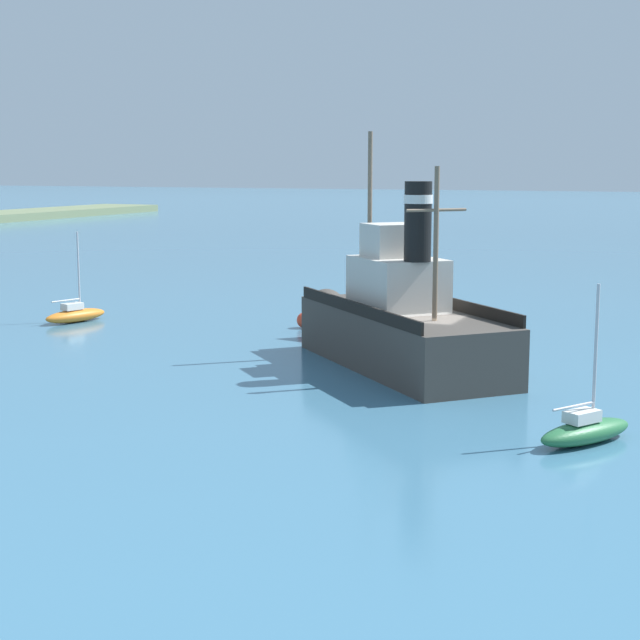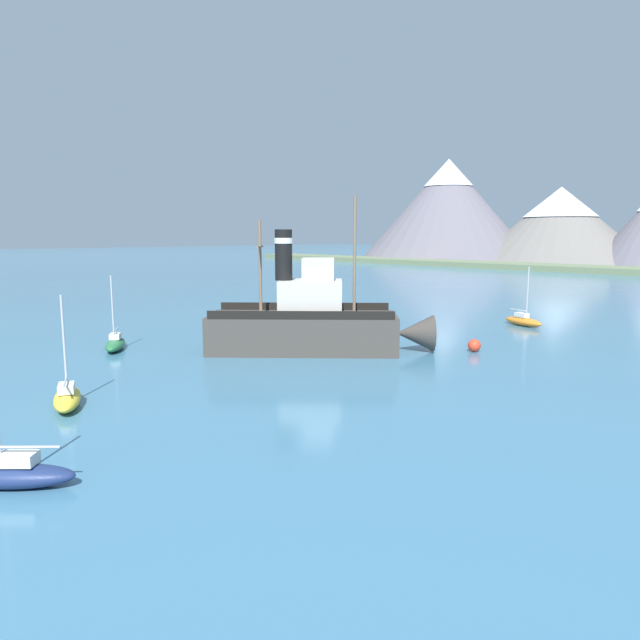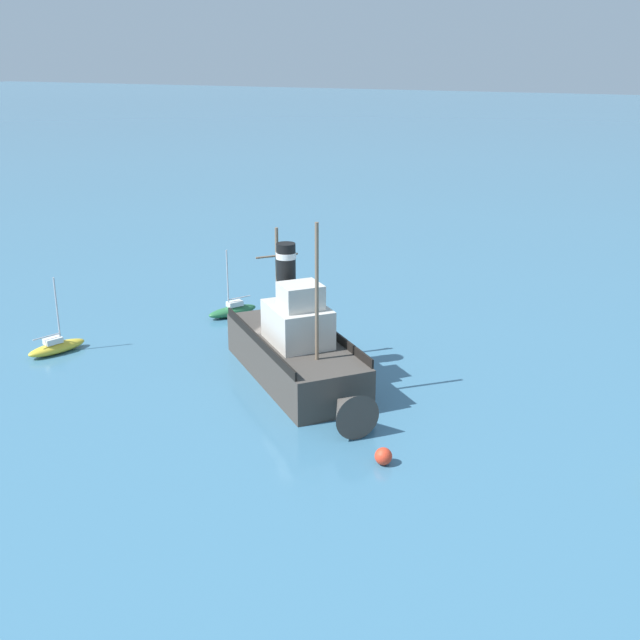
{
  "view_description": "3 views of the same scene",
  "coord_description": "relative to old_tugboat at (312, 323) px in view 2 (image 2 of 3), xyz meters",
  "views": [
    {
      "loc": [
        -37.11,
        -11.38,
        8.41
      ],
      "look_at": [
        0.85,
        5.11,
        1.88
      ],
      "focal_mm": 55.0,
      "sensor_mm": 36.0,
      "label": 1
    },
    {
      "loc": [
        28.85,
        -22.14,
        7.47
      ],
      "look_at": [
        0.77,
        3.61,
        1.76
      ],
      "focal_mm": 32.0,
      "sensor_mm": 36.0,
      "label": 2
    },
    {
      "loc": [
        40.57,
        19.59,
        18.47
      ],
      "look_at": [
        0.13,
        2.63,
        3.34
      ],
      "focal_mm": 45.0,
      "sensor_mm": 36.0,
      "label": 3
    }
  ],
  "objects": [
    {
      "name": "old_tugboat",
      "position": [
        0.0,
        0.0,
        0.0
      ],
      "size": [
        12.44,
        12.7,
        9.9
      ],
      "color": "#423D38",
      "rests_on": "ground"
    },
    {
      "name": "sailboat_yellow",
      "position": [
        1.73,
        -15.97,
        -1.4
      ],
      "size": [
        3.94,
        2.44,
        4.9
      ],
      "color": "gold",
      "rests_on": "ground"
    },
    {
      "name": "sailboat_green",
      "position": [
        -9.03,
        -9.26,
        -1.4
      ],
      "size": [
        3.81,
        2.94,
        4.9
      ],
      "color": "#286B3D",
      "rests_on": "ground"
    },
    {
      "name": "sailboat_orange",
      "position": [
        4.06,
        19.8,
        -1.4
      ],
      "size": [
        3.96,
        2.11,
        4.9
      ],
      "color": "orange",
      "rests_on": "ground"
    },
    {
      "name": "sailboat_navy",
      "position": [
        8.98,
        -20.02,
        -1.4
      ],
      "size": [
        3.37,
        3.55,
        4.9
      ],
      "color": "navy",
      "rests_on": "ground"
    },
    {
      "name": "ground_plane",
      "position": [
        -1.79,
        -1.99,
        -1.83
      ],
      "size": [
        600.0,
        600.0,
        0.0
      ],
      "primitive_type": "plane",
      "color": "teal"
    },
    {
      "name": "mooring_buoy",
      "position": [
        7.22,
        7.54,
        -1.42
      ],
      "size": [
        0.83,
        0.83,
        0.83
      ],
      "primitive_type": "sphere",
      "color": "red",
      "rests_on": "ground"
    }
  ]
}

